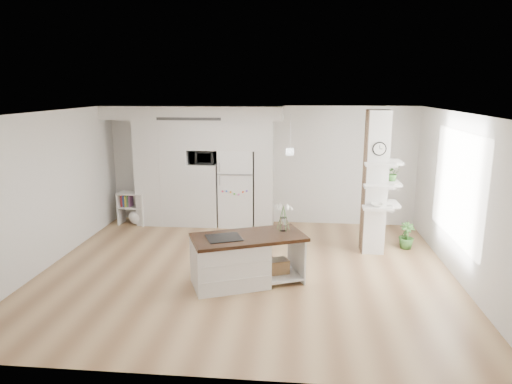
# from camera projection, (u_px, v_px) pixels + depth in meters

# --- Properties ---
(floor) EXTENTS (7.00, 6.00, 0.01)m
(floor) POSITION_uv_depth(u_px,v_px,m) (246.00, 271.00, 7.89)
(floor) COLOR tan
(floor) RESTS_ON ground
(room) EXTENTS (7.04, 6.04, 2.72)m
(room) POSITION_uv_depth(u_px,v_px,m) (246.00, 165.00, 7.47)
(room) COLOR white
(room) RESTS_ON ground
(cabinet_wall) EXTENTS (4.00, 0.71, 2.70)m
(cabinet_wall) POSITION_uv_depth(u_px,v_px,m) (196.00, 160.00, 10.27)
(cabinet_wall) COLOR silver
(cabinet_wall) RESTS_ON floor
(refrigerator) EXTENTS (0.78, 0.69, 1.75)m
(refrigerator) POSITION_uv_depth(u_px,v_px,m) (237.00, 188.00, 10.34)
(refrigerator) COLOR white
(refrigerator) RESTS_ON floor
(column) EXTENTS (0.69, 0.90, 2.70)m
(column) POSITION_uv_depth(u_px,v_px,m) (380.00, 184.00, 8.46)
(column) COLOR silver
(column) RESTS_ON floor
(window) EXTENTS (0.00, 2.40, 2.40)m
(window) POSITION_uv_depth(u_px,v_px,m) (457.00, 186.00, 7.52)
(window) COLOR white
(window) RESTS_ON room
(pendant_light) EXTENTS (0.12, 0.12, 0.10)m
(pendant_light) POSITION_uv_depth(u_px,v_px,m) (351.00, 149.00, 7.40)
(pendant_light) COLOR white
(pendant_light) RESTS_ON room
(kitchen_island) EXTENTS (1.96, 1.46, 1.37)m
(kitchen_island) POSITION_uv_depth(u_px,v_px,m) (237.00, 259.00, 7.27)
(kitchen_island) COLOR silver
(kitchen_island) RESTS_ON floor
(bookshelf) EXTENTS (0.66, 0.42, 0.75)m
(bookshelf) POSITION_uv_depth(u_px,v_px,m) (134.00, 210.00, 10.51)
(bookshelf) COLOR silver
(bookshelf) RESTS_ON floor
(floor_plant_a) EXTENTS (0.29, 0.26, 0.43)m
(floor_plant_a) POSITION_uv_depth(u_px,v_px,m) (405.00, 235.00, 9.08)
(floor_plant_a) COLOR #36692A
(floor_plant_a) RESTS_ON floor
(floor_plant_b) EXTENTS (0.34, 0.34, 0.52)m
(floor_plant_b) POSITION_uv_depth(u_px,v_px,m) (407.00, 236.00, 8.93)
(floor_plant_b) COLOR #36692A
(floor_plant_b) RESTS_ON floor
(microwave) EXTENTS (0.54, 0.37, 0.30)m
(microwave) POSITION_uv_depth(u_px,v_px,m) (203.00, 157.00, 10.20)
(microwave) COLOR #2D2D2D
(microwave) RESTS_ON cabinet_wall
(shelf_plant) EXTENTS (0.27, 0.23, 0.30)m
(shelf_plant) POSITION_uv_depth(u_px,v_px,m) (393.00, 173.00, 8.56)
(shelf_plant) COLOR #36692A
(shelf_plant) RESTS_ON column
(decor_bowl) EXTENTS (0.22, 0.22, 0.05)m
(decor_bowl) POSITION_uv_depth(u_px,v_px,m) (377.00, 205.00, 8.32)
(decor_bowl) COLOR white
(decor_bowl) RESTS_ON column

